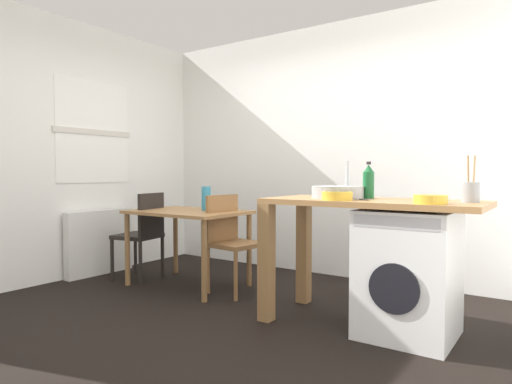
# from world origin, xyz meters

# --- Properties ---
(ground_plane) EXTENTS (5.46, 5.46, 0.00)m
(ground_plane) POSITION_xyz_m (0.00, 0.00, 0.00)
(ground_plane) COLOR black
(wall_back) EXTENTS (4.60, 0.10, 2.70)m
(wall_back) POSITION_xyz_m (0.00, 1.75, 1.35)
(wall_back) COLOR white
(wall_back) RESTS_ON ground_plane
(wall_window_side) EXTENTS (0.12, 3.80, 2.70)m
(wall_window_side) POSITION_xyz_m (-2.15, 0.00, 1.35)
(wall_window_side) COLOR white
(wall_window_side) RESTS_ON ground_plane
(radiator) EXTENTS (0.10, 0.80, 0.70)m
(radiator) POSITION_xyz_m (-2.02, 0.30, 0.35)
(radiator) COLOR white
(radiator) RESTS_ON ground_plane
(dining_table) EXTENTS (1.10, 0.76, 0.74)m
(dining_table) POSITION_xyz_m (-0.88, 0.48, 0.64)
(dining_table) COLOR #9E7042
(dining_table) RESTS_ON ground_plane
(chair_person_seat) EXTENTS (0.46, 0.46, 0.90)m
(chair_person_seat) POSITION_xyz_m (-1.42, 0.40, 0.51)
(chair_person_seat) COLOR black
(chair_person_seat) RESTS_ON ground_plane
(chair_opposite) EXTENTS (0.45, 0.45, 0.90)m
(chair_opposite) POSITION_xyz_m (-0.40, 0.54, 0.51)
(chair_opposite) COLOR olive
(chair_opposite) RESTS_ON ground_plane
(kitchen_counter) EXTENTS (1.50, 0.68, 0.92)m
(kitchen_counter) POSITION_xyz_m (0.81, 0.35, 0.76)
(kitchen_counter) COLOR #9E7042
(kitchen_counter) RESTS_ON ground_plane
(washing_machine) EXTENTS (0.60, 0.61, 0.86)m
(washing_machine) POSITION_xyz_m (1.29, 0.34, 0.43)
(washing_machine) COLOR white
(washing_machine) RESTS_ON ground_plane
(sink_basin) EXTENTS (0.38, 0.38, 0.09)m
(sink_basin) POSITION_xyz_m (0.76, 0.35, 0.97)
(sink_basin) COLOR #9EA0A5
(sink_basin) RESTS_ON kitchen_counter
(tap) EXTENTS (0.02, 0.02, 0.28)m
(tap) POSITION_xyz_m (0.76, 0.53, 1.06)
(tap) COLOR #B2B2B7
(tap) RESTS_ON kitchen_counter
(bottle_tall_green) EXTENTS (0.08, 0.08, 0.27)m
(bottle_tall_green) POSITION_xyz_m (0.95, 0.47, 1.04)
(bottle_tall_green) COLOR #19592D
(bottle_tall_green) RESTS_ON kitchen_counter
(mixing_bowl) EXTENTS (0.21, 0.21, 0.06)m
(mixing_bowl) POSITION_xyz_m (0.85, 0.15, 0.95)
(mixing_bowl) COLOR gold
(mixing_bowl) RESTS_ON kitchen_counter
(utensil_crock) EXTENTS (0.11, 0.11, 0.30)m
(utensil_crock) POSITION_xyz_m (1.65, 0.40, 0.99)
(utensil_crock) COLOR gray
(utensil_crock) RESTS_ON kitchen_counter
(colander) EXTENTS (0.20, 0.20, 0.06)m
(colander) POSITION_xyz_m (1.47, 0.13, 0.95)
(colander) COLOR gold
(colander) RESTS_ON kitchen_counter
(vase) EXTENTS (0.09, 0.09, 0.24)m
(vase) POSITION_xyz_m (-0.73, 0.58, 0.86)
(vase) COLOR teal
(vase) RESTS_ON dining_table
(scissors) EXTENTS (0.15, 0.06, 0.01)m
(scissors) POSITION_xyz_m (0.97, 0.25, 0.92)
(scissors) COLOR #B2B2B7
(scissors) RESTS_ON kitchen_counter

